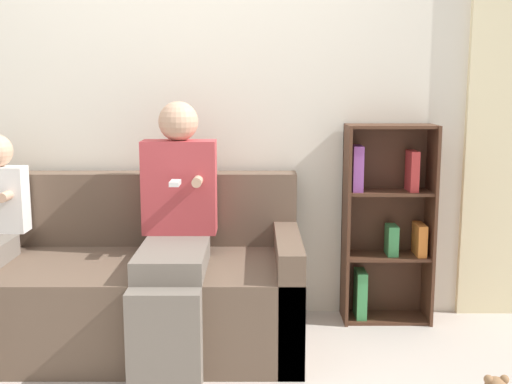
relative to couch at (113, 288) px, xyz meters
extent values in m
cube|color=silver|center=(0.34, 0.49, 0.98)|extent=(10.00, 0.06, 2.55)
cube|color=brown|center=(0.00, -0.12, -0.06)|extent=(2.00, 0.74, 0.46)
cube|color=brown|center=(0.00, 0.33, 0.14)|extent=(2.00, 0.17, 0.88)
cube|color=brown|center=(0.94, -0.12, 0.01)|extent=(0.13, 0.74, 0.61)
cube|color=#70665B|center=(0.35, -0.55, -0.06)|extent=(0.34, 0.12, 0.46)
cube|color=#70665B|center=(0.35, -0.22, 0.22)|extent=(0.34, 0.54, 0.11)
cube|color=#B73D42|center=(0.35, 0.14, 0.53)|extent=(0.40, 0.18, 0.51)
sphere|color=tan|center=(0.35, 0.14, 0.89)|extent=(0.22, 0.22, 0.22)
cylinder|color=tan|center=(0.46, 0.00, 0.58)|extent=(0.05, 0.10, 0.05)
cube|color=white|center=(0.35, -0.05, 0.58)|extent=(0.05, 0.12, 0.02)
cube|color=white|center=(-0.65, 0.16, 0.46)|extent=(0.30, 0.13, 0.36)
cylinder|color=tan|center=(-0.56, 0.04, 0.49)|extent=(0.05, 0.10, 0.05)
cube|color=#4C2D1E|center=(1.29, 0.32, 0.28)|extent=(0.02, 0.25, 1.15)
cube|color=#4C2D1E|center=(1.78, 0.32, 0.28)|extent=(0.02, 0.25, 1.15)
cube|color=#4C2D1E|center=(1.54, 0.44, 0.28)|extent=(0.51, 0.02, 1.15)
cube|color=#4C2D1E|center=(1.54, 0.32, -0.29)|extent=(0.47, 0.22, 0.02)
cube|color=#4C2D1E|center=(1.54, 0.32, 0.09)|extent=(0.47, 0.22, 0.02)
cube|color=#4C2D1E|center=(1.54, 0.32, 0.47)|extent=(0.47, 0.22, 0.02)
cube|color=#4C2D1E|center=(1.54, 0.32, 0.85)|extent=(0.47, 0.22, 0.02)
cube|color=orange|center=(1.72, 0.32, 0.19)|extent=(0.05, 0.17, 0.18)
cube|color=#C63838|center=(1.67, 0.32, 0.60)|extent=(0.05, 0.16, 0.23)
cube|color=#934CA3|center=(1.35, 0.32, 0.61)|extent=(0.06, 0.15, 0.26)
cube|color=#429956|center=(1.39, 0.32, -0.14)|extent=(0.06, 0.16, 0.28)
cube|color=#429956|center=(1.56, 0.32, 0.19)|extent=(0.06, 0.13, 0.18)
sphere|color=#936B47|center=(1.70, -0.93, -0.07)|extent=(0.04, 0.04, 0.04)
sphere|color=#936B47|center=(1.76, -0.93, -0.07)|extent=(0.04, 0.04, 0.04)
camera|label=1|loc=(0.77, -3.31, 1.09)|focal=45.00mm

